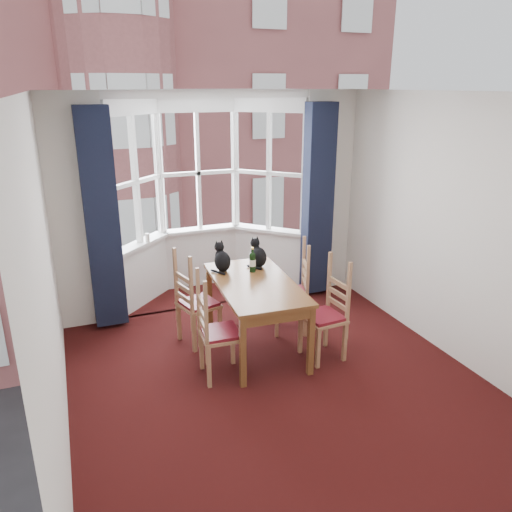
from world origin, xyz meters
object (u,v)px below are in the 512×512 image
chair_right_near (330,316)px  chair_right_far (298,294)px  cat_left (222,259)px  cat_right (258,255)px  chair_left_far (192,306)px  wine_bottle (252,261)px  dining_table (255,290)px  chair_left_near (212,335)px  candle_tall (147,238)px

chair_right_near → chair_right_far: 0.68m
cat_left → cat_right: size_ratio=1.00×
chair_left_far → chair_right_far: 1.28m
cat_left → wine_bottle: bearing=-27.9°
dining_table → chair_left_near: 0.79m
chair_left_far → cat_right: (0.87, 0.14, 0.46)m
chair_right_near → wine_bottle: 1.09m
chair_left_near → wine_bottle: 1.12m
chair_left_near → chair_right_far: 1.41m
cat_right → wine_bottle: cat_right is taller
cat_left → wine_bottle: 0.36m
wine_bottle → cat_left: bearing=152.1°
chair_right_far → wine_bottle: (-0.54, 0.10, 0.46)m
chair_left_far → wine_bottle: bearing=-1.6°
chair_left_far → cat_right: bearing=9.0°
candle_tall → cat_right: bearing=-47.9°
dining_table → chair_right_far: size_ratio=1.72×
dining_table → cat_right: cat_right is taller
chair_right_far → cat_left: cat_left is taller
dining_table → chair_right_near: bearing=-33.7°
cat_left → cat_right: bearing=-1.0°
chair_left_near → wine_bottle: (0.72, 0.73, 0.46)m
cat_right → chair_right_far: bearing=-31.7°
dining_table → chair_left_far: (-0.65, 0.33, -0.24)m
cat_right → candle_tall: 1.64m
chair_left_far → chair_right_far: (1.28, -0.12, 0.00)m
cat_right → cat_left: bearing=179.0°
chair_left_near → chair_left_far: bearing=91.4°
dining_table → chair_left_near: (-0.63, -0.42, -0.24)m
chair_left_far → cat_left: 0.64m
chair_left_far → candle_tall: bearing=99.8°
chair_left_far → candle_tall: size_ratio=7.89×
chair_left_far → candle_tall: candle_tall is taller
chair_left_near → chair_right_near: size_ratio=1.00×
cat_right → chair_left_far: bearing=-171.0°
chair_right_near → cat_left: bearing=134.3°
chair_left_near → candle_tall: (-0.25, 2.11, 0.46)m
dining_table → chair_left_far: chair_left_far is taller
cat_left → candle_tall: bearing=118.5°
dining_table → cat_left: 0.58m
dining_table → cat_right: bearing=65.0°
dining_table → cat_right: size_ratio=4.45×
dining_table → chair_right_far: 0.71m
chair_right_near → cat_left: cat_left is taller
cat_left → wine_bottle: size_ratio=1.21×
chair_left_near → wine_bottle: wine_bottle is taller
dining_table → cat_right: (0.22, 0.47, 0.23)m
chair_right_far → chair_right_near: bearing=-84.6°
chair_right_near → candle_tall: size_ratio=7.89×
cat_right → wine_bottle: (-0.13, -0.16, -0.01)m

